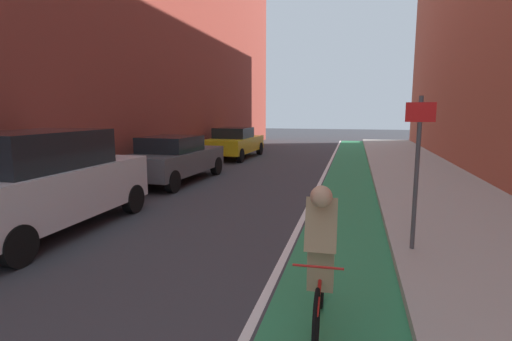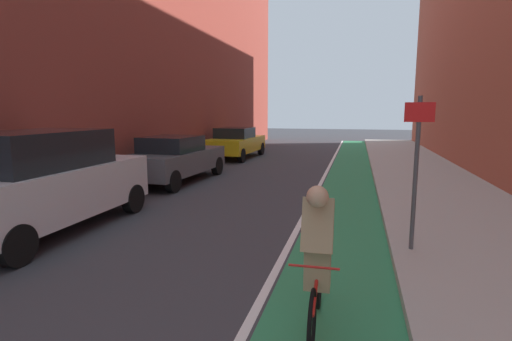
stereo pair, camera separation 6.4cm
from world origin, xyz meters
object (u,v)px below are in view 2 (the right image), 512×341
at_px(parked_suv_white, 43,181).
at_px(parked_sedan_gray, 175,158).
at_px(parked_sedan_yellow_cab, 236,142).
at_px(street_sign_post, 417,159).
at_px(cyclist_mid, 317,258).

height_order(parked_suv_white, parked_sedan_gray, parked_suv_white).
bearing_deg(parked_sedan_yellow_cab, street_sign_post, -60.74).
xyz_separation_m(parked_suv_white, parked_sedan_yellow_cab, (-0.00, 12.45, -0.23)).
bearing_deg(cyclist_mid, parked_sedan_yellow_cab, 110.64).
xyz_separation_m(parked_sedan_gray, parked_sedan_yellow_cab, (0.00, 6.82, 0.00)).
bearing_deg(cyclist_mid, street_sign_post, 63.10).
height_order(parked_sedan_yellow_cab, street_sign_post, street_sign_post).
bearing_deg(parked_suv_white, parked_sedan_gray, 90.03).
relative_size(parked_sedan_yellow_cab, street_sign_post, 1.86).
height_order(parked_sedan_gray, parked_sedan_yellow_cab, same).
bearing_deg(parked_sedan_gray, parked_suv_white, -89.97).
bearing_deg(parked_suv_white, parked_sedan_yellow_cab, 90.01).
relative_size(parked_sedan_gray, cyclist_mid, 2.59).
xyz_separation_m(parked_suv_white, cyclist_mid, (5.50, -2.16, -0.21)).
distance_m(parked_suv_white, parked_sedan_yellow_cab, 12.45).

